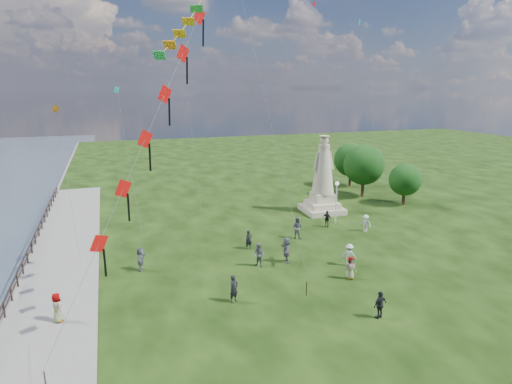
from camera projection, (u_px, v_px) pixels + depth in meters
name	position (u px, v px, depth m)	size (l,w,h in m)	color
waterfront	(35.00, 293.00, 26.54)	(200.00, 200.00, 1.51)	#364352
statue	(323.00, 184.00, 43.14)	(4.01, 4.01, 7.80)	#BCAF8E
lamppost	(337.00, 193.00, 39.41)	(0.37, 0.37, 4.01)	silver
tree_row	(366.00, 165.00, 50.40)	(6.23, 13.65, 6.10)	#382314
person_0	(234.00, 289.00, 25.14)	(0.62, 0.41, 1.70)	black
person_1	(259.00, 255.00, 30.12)	(0.85, 0.52, 1.74)	#595960
person_2	(349.00, 255.00, 30.38)	(1.05, 0.54, 1.62)	silver
person_3	(380.00, 305.00, 23.38)	(0.93, 0.48, 1.59)	black
person_4	(351.00, 268.00, 28.21)	(0.77, 0.47, 1.57)	#595960
person_5	(141.00, 259.00, 29.55)	(1.56, 0.67, 1.68)	#595960
person_6	(249.00, 240.00, 33.53)	(0.55, 0.36, 1.52)	black
person_7	(297.00, 227.00, 35.91)	(0.92, 0.57, 1.89)	#595960
person_8	(366.00, 223.00, 37.64)	(0.99, 0.51, 1.53)	silver
person_9	(327.00, 219.00, 38.90)	(0.90, 0.46, 1.54)	black
person_10	(57.00, 309.00, 22.87)	(0.80, 0.49, 1.64)	#595960
person_11	(286.00, 250.00, 30.90)	(1.76, 0.76, 1.89)	#595960
red_kite_train	(154.00, 124.00, 22.40)	(9.42, 9.35, 16.99)	black
small_kites	(228.00, 57.00, 40.41)	(29.40, 15.10, 28.72)	teal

